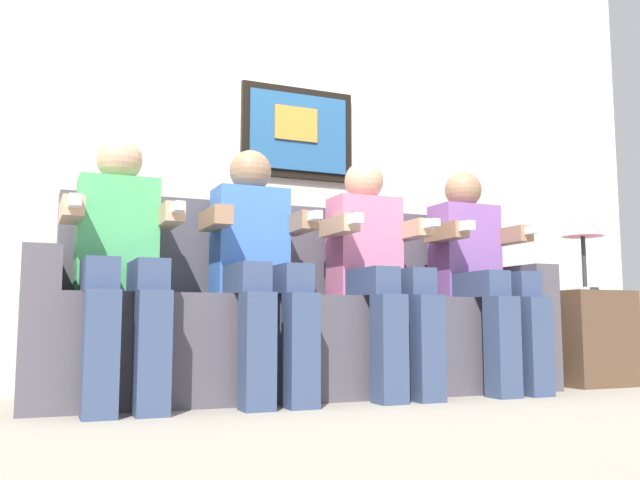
# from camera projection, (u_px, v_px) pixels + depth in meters

# --- Properties ---
(ground_plane) EXTENTS (6.31, 6.31, 0.00)m
(ground_plane) POSITION_uv_depth(u_px,v_px,m) (334.00, 403.00, 2.90)
(ground_plane) COLOR #9E9384
(back_wall_assembly) EXTENTS (4.85, 0.10, 2.60)m
(back_wall_assembly) POSITION_uv_depth(u_px,v_px,m) (276.00, 141.00, 3.75)
(back_wall_assembly) COLOR silver
(back_wall_assembly) RESTS_ON ground_plane
(couch) EXTENTS (2.45, 0.58, 0.90)m
(couch) POSITION_uv_depth(u_px,v_px,m) (305.00, 327.00, 3.24)
(couch) COLOR #514C56
(couch) RESTS_ON ground_plane
(person_leftmost) EXTENTS (0.46, 0.56, 1.11)m
(person_leftmost) POSITION_uv_depth(u_px,v_px,m) (120.00, 254.00, 2.78)
(person_leftmost) COLOR #4CB266
(person_leftmost) RESTS_ON ground_plane
(person_left_center) EXTENTS (0.46, 0.56, 1.11)m
(person_left_center) POSITION_uv_depth(u_px,v_px,m) (258.00, 259.00, 3.01)
(person_left_center) COLOR #3F72CC
(person_left_center) RESTS_ON ground_plane
(person_right_center) EXTENTS (0.46, 0.56, 1.11)m
(person_right_center) POSITION_uv_depth(u_px,v_px,m) (376.00, 263.00, 3.23)
(person_right_center) COLOR pink
(person_right_center) RESTS_ON ground_plane
(person_rightmost) EXTENTS (0.46, 0.56, 1.11)m
(person_rightmost) POSITION_uv_depth(u_px,v_px,m) (479.00, 267.00, 3.46)
(person_rightmost) COLOR #8C59A5
(person_rightmost) RESTS_ON ground_plane
(side_table_right) EXTENTS (0.40, 0.40, 0.50)m
(side_table_right) POSITION_uv_depth(u_px,v_px,m) (584.00, 338.00, 3.75)
(side_table_right) COLOR brown
(side_table_right) RESTS_ON ground_plane
(table_lamp) EXTENTS (0.22, 0.22, 0.46)m
(table_lamp) POSITION_uv_depth(u_px,v_px,m) (582.00, 226.00, 3.82)
(table_lamp) COLOR #333338
(table_lamp) RESTS_ON side_table_right
(spare_remote_on_table) EXTENTS (0.04, 0.13, 0.02)m
(spare_remote_on_table) POSITION_uv_depth(u_px,v_px,m) (578.00, 289.00, 3.74)
(spare_remote_on_table) COLOR white
(spare_remote_on_table) RESTS_ON side_table_right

